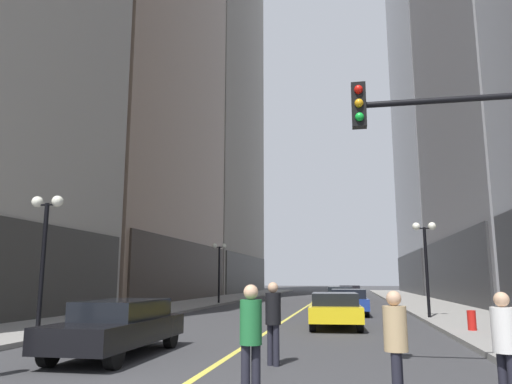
# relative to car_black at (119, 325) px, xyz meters

# --- Properties ---
(ground_plane) EXTENTS (200.00, 200.00, 0.00)m
(ground_plane) POSITION_rel_car_black_xyz_m (2.66, 28.89, -0.72)
(ground_plane) COLOR #38383A
(sidewalk_left) EXTENTS (4.50, 78.00, 0.15)m
(sidewalk_left) POSITION_rel_car_black_xyz_m (-5.59, 28.89, -0.64)
(sidewalk_left) COLOR gray
(sidewalk_left) RESTS_ON ground
(sidewalk_right) EXTENTS (4.50, 78.00, 0.15)m
(sidewalk_right) POSITION_rel_car_black_xyz_m (10.91, 28.89, -0.64)
(sidewalk_right) COLOR gray
(sidewalk_right) RESTS_ON ground
(lane_centre_stripe) EXTENTS (0.16, 70.00, 0.01)m
(lane_centre_stripe) POSITION_rel_car_black_xyz_m (2.66, 28.89, -0.72)
(lane_centre_stripe) COLOR #E5D64C
(lane_centre_stripe) RESTS_ON ground
(building_left_far) EXTENTS (10.28, 26.00, 72.56)m
(building_left_far) POSITION_rel_car_black_xyz_m (-12.89, 53.89, 35.45)
(building_left_far) COLOR #A8A399
(building_left_far) RESTS_ON ground
(car_black) EXTENTS (1.74, 4.70, 1.32)m
(car_black) POSITION_rel_car_black_xyz_m (0.00, 0.00, 0.00)
(car_black) COLOR black
(car_black) RESTS_ON ground
(car_yellow) EXTENTS (2.10, 4.54, 1.32)m
(car_yellow) POSITION_rel_car_black_xyz_m (4.99, 7.94, 0.00)
(car_yellow) COLOR yellow
(car_yellow) RESTS_ON ground
(car_blue) EXTENTS (2.01, 4.68, 1.32)m
(car_blue) POSITION_rel_car_black_xyz_m (5.50, 15.04, 0.00)
(car_blue) COLOR navy
(car_blue) RESTS_ON ground
(car_green) EXTENTS (1.84, 4.12, 1.32)m
(car_green) POSITION_rel_car_black_xyz_m (4.98, 22.79, -0.00)
(car_green) COLOR #196038
(car_green) RESTS_ON ground
(car_red) EXTENTS (1.97, 4.45, 1.32)m
(car_red) POSITION_rel_car_black_xyz_m (5.57, 30.90, -0.00)
(car_red) COLOR #B21919
(car_red) RESTS_ON ground
(pedestrian_in_black_coat) EXTENTS (0.46, 0.46, 1.77)m
(pedestrian_in_black_coat) POSITION_rel_car_black_xyz_m (3.90, -0.64, 0.32)
(pedestrian_in_black_coat) COLOR black
(pedestrian_in_black_coat) RESTS_ON ground
(pedestrian_in_tan_trench) EXTENTS (0.41, 0.41, 1.67)m
(pedestrian_in_tan_trench) POSITION_rel_car_black_xyz_m (6.19, -3.92, 0.25)
(pedestrian_in_tan_trench) COLOR black
(pedestrian_in_tan_trench) RESTS_ON ground
(pedestrian_in_green_parka) EXTENTS (0.45, 0.45, 1.75)m
(pedestrian_in_green_parka) POSITION_rel_car_black_xyz_m (4.05, -3.90, 0.31)
(pedestrian_in_green_parka) COLOR black
(pedestrian_in_green_parka) RESTS_ON ground
(pedestrian_in_white_shirt) EXTENTS (0.47, 0.47, 1.65)m
(pedestrian_in_white_shirt) POSITION_rel_car_black_xyz_m (7.72, -3.73, 0.24)
(pedestrian_in_white_shirt) COLOR black
(pedestrian_in_white_shirt) RESTS_ON ground
(traffic_light_near_right) EXTENTS (3.43, 0.35, 5.65)m
(traffic_light_near_right) POSITION_rel_car_black_xyz_m (8.01, -2.12, 3.02)
(traffic_light_near_right) COLOR black
(traffic_light_near_right) RESTS_ON ground
(street_lamp_left_near) EXTENTS (1.06, 0.36, 4.43)m
(street_lamp_left_near) POSITION_rel_car_black_xyz_m (-3.74, 2.27, 2.54)
(street_lamp_left_near) COLOR black
(street_lamp_left_near) RESTS_ON ground
(street_lamp_left_far) EXTENTS (1.06, 0.36, 4.43)m
(street_lamp_left_far) POSITION_rel_car_black_xyz_m (-3.74, 23.43, 2.54)
(street_lamp_left_far) COLOR black
(street_lamp_left_far) RESTS_ON ground
(street_lamp_right_mid) EXTENTS (1.06, 0.36, 4.43)m
(street_lamp_right_mid) POSITION_rel_car_black_xyz_m (9.06, 12.07, 2.54)
(street_lamp_right_mid) COLOR black
(street_lamp_right_mid) RESTS_ON ground
(fire_hydrant_right) EXTENTS (0.28, 0.28, 0.80)m
(fire_hydrant_right) POSITION_rel_car_black_xyz_m (9.56, 6.39, -0.32)
(fire_hydrant_right) COLOR red
(fire_hydrant_right) RESTS_ON ground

